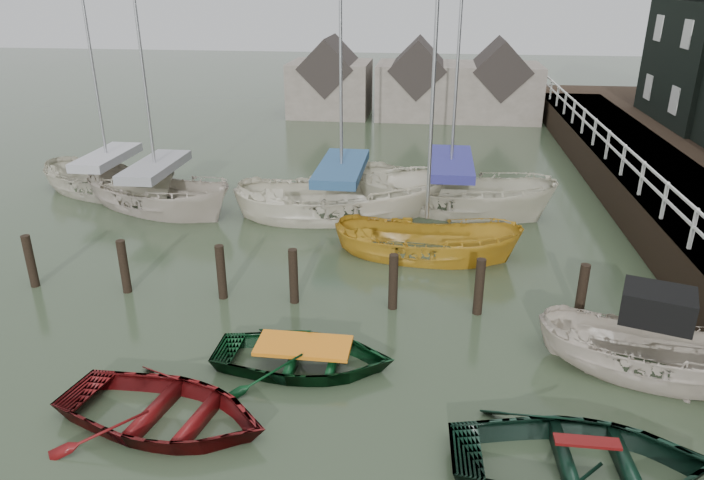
# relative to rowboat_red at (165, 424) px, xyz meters

# --- Properties ---
(ground) EXTENTS (120.00, 120.00, 0.00)m
(ground) POSITION_rel_rowboat_red_xyz_m (2.51, 1.76, 0.00)
(ground) COLOR #2F3C26
(ground) RESTS_ON ground
(pier) EXTENTS (3.04, 32.00, 2.70)m
(pier) POSITION_rel_rowboat_red_xyz_m (11.99, 11.76, 0.71)
(pier) COLOR black
(pier) RESTS_ON ground
(mooring_pilings) EXTENTS (13.72, 0.22, 1.80)m
(mooring_pilings) POSITION_rel_rowboat_red_xyz_m (1.40, 4.76, 0.50)
(mooring_pilings) COLOR black
(mooring_pilings) RESTS_ON ground
(far_sheds) EXTENTS (14.00, 4.08, 4.39)m
(far_sheds) POSITION_rel_rowboat_red_xyz_m (3.35, 27.76, 1.86)
(far_sheds) COLOR #665B51
(far_sheds) RESTS_ON ground
(rowboat_red) EXTENTS (4.37, 3.48, 0.81)m
(rowboat_red) POSITION_rel_rowboat_red_xyz_m (0.00, 0.00, 0.00)
(rowboat_red) COLOR #500B0C
(rowboat_red) RESTS_ON ground
(rowboat_green) EXTENTS (3.68, 2.64, 0.76)m
(rowboat_green) POSITION_rel_rowboat_red_xyz_m (2.10, 2.05, 0.00)
(rowboat_green) COLOR black
(rowboat_green) RESTS_ON ground
(rowboat_dkgreen) EXTENTS (4.30, 3.16, 0.86)m
(rowboat_dkgreen) POSITION_rel_rowboat_red_xyz_m (7.07, -0.35, 0.00)
(rowboat_dkgreen) COLOR black
(rowboat_dkgreen) RESTS_ON ground
(motorboat) EXTENTS (4.71, 2.96, 2.63)m
(motorboat) POSITION_rel_rowboat_red_xyz_m (8.95, 2.67, 0.09)
(motorboat) COLOR beige
(motorboat) RESTS_ON ground
(sailboat_a) EXTENTS (6.72, 4.75, 11.69)m
(sailboat_a) POSITION_rel_rowboat_red_xyz_m (-4.76, 10.92, 0.06)
(sailboat_a) COLOR #BFB1A3
(sailboat_a) RESTS_ON ground
(sailboat_b) EXTENTS (7.46, 3.99, 11.40)m
(sailboat_b) POSITION_rel_rowboat_red_xyz_m (1.59, 11.01, 0.06)
(sailboat_b) COLOR beige
(sailboat_b) RESTS_ON ground
(sailboat_c) EXTENTS (5.48, 2.51, 9.22)m
(sailboat_c) POSITION_rel_rowboat_red_xyz_m (4.43, 8.03, 0.02)
(sailboat_c) COLOR #BD8B23
(sailboat_c) RESTS_ON ground
(sailboat_d) EXTENTS (7.50, 4.66, 11.32)m
(sailboat_d) POSITION_rel_rowboat_red_xyz_m (5.15, 12.08, 0.06)
(sailboat_d) COLOR beige
(sailboat_d) RESTS_ON ground
(sailboat_e) EXTENTS (6.40, 4.08, 9.94)m
(sailboat_e) POSITION_rel_rowboat_red_xyz_m (-7.11, 12.12, 0.06)
(sailboat_e) COLOR beige
(sailboat_e) RESTS_ON ground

